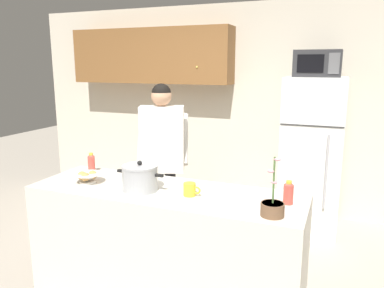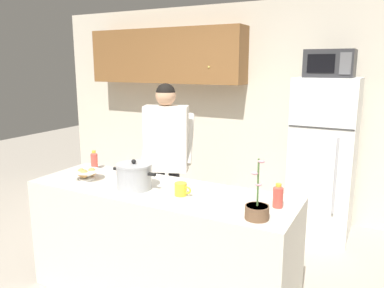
{
  "view_description": "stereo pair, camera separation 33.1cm",
  "coord_description": "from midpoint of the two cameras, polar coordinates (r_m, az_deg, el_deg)",
  "views": [
    {
      "loc": [
        1.21,
        -2.46,
        1.86
      ],
      "look_at": [
        0.0,
        0.55,
        1.17
      ],
      "focal_mm": 35.28,
      "sensor_mm": 36.0,
      "label": 1
    },
    {
      "loc": [
        1.51,
        -2.32,
        1.86
      ],
      "look_at": [
        0.0,
        0.55,
        1.17
      ],
      "focal_mm": 35.28,
      "sensor_mm": 36.0,
      "label": 2
    }
  ],
  "objects": [
    {
      "name": "back_wall_unit",
      "position": [
        4.93,
        2.63,
        7.16
      ],
      "size": [
        6.0,
        0.48,
        2.6
      ],
      "color": "beige",
      "rests_on": "ground"
    },
    {
      "name": "kitchen_island",
      "position": [
        3.08,
        -7.15,
        -15.07
      ],
      "size": [
        2.11,
        0.68,
        0.92
      ],
      "primitive_type": "cube",
      "color": "silver",
      "rests_on": "ground"
    },
    {
      "name": "refrigerator",
      "position": [
        4.38,
        15.62,
        -1.63
      ],
      "size": [
        0.64,
        0.68,
        1.73
      ],
      "color": "white",
      "rests_on": "ground"
    },
    {
      "name": "microwave",
      "position": [
        4.24,
        16.35,
        11.6
      ],
      "size": [
        0.48,
        0.37,
        0.28
      ],
      "color": "#2D2D30",
      "rests_on": "refrigerator"
    },
    {
      "name": "person_near_pot",
      "position": [
        3.73,
        -7.06,
        -0.59
      ],
      "size": [
        0.61,
        0.55,
        1.68
      ],
      "color": "black",
      "rests_on": "ground"
    },
    {
      "name": "cooking_pot",
      "position": [
        2.9,
        -11.13,
        -5.07
      ],
      "size": [
        0.39,
        0.27,
        0.23
      ],
      "color": "#ADAFB5",
      "rests_on": "kitchen_island"
    },
    {
      "name": "coffee_mug",
      "position": [
        2.75,
        -3.78,
        -6.92
      ],
      "size": [
        0.13,
        0.09,
        0.1
      ],
      "color": "yellow",
      "rests_on": "kitchen_island"
    },
    {
      "name": "bread_bowl",
      "position": [
        3.19,
        -18.45,
        -4.82
      ],
      "size": [
        0.23,
        0.23,
        0.1
      ],
      "color": "white",
      "rests_on": "kitchen_island"
    },
    {
      "name": "bottle_near_edge",
      "position": [
        3.48,
        -17.63,
        -2.75
      ],
      "size": [
        0.06,
        0.06,
        0.18
      ],
      "color": "#D84C3F",
      "rests_on": "kitchen_island"
    },
    {
      "name": "bottle_mid_counter",
      "position": [
        2.63,
        10.89,
        -7.27
      ],
      "size": [
        0.07,
        0.07,
        0.16
      ],
      "color": "#D84C3F",
      "rests_on": "kitchen_island"
    },
    {
      "name": "potted_orchid",
      "position": [
        2.42,
        8.22,
        -9.5
      ],
      "size": [
        0.15,
        0.15,
        0.38
      ],
      "color": "brown",
      "rests_on": "kitchen_island"
    }
  ]
}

